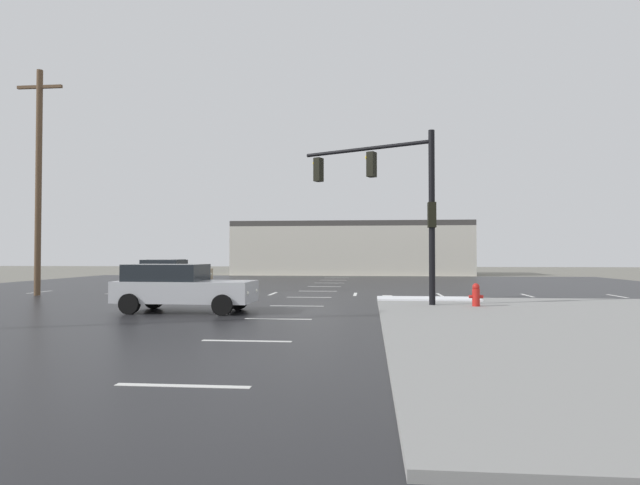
{
  "coord_description": "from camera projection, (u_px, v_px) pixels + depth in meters",
  "views": [
    {
      "loc": [
        2.7,
        -25.47,
        1.92
      ],
      "look_at": [
        -0.43,
        7.84,
        2.69
      ],
      "focal_mm": 29.74,
      "sensor_mm": 36.0,
      "label": 1
    }
  ],
  "objects": [
    {
      "name": "ground_plane",
      "position": [
        314.0,
        294.0,
        25.56
      ],
      "size": [
        120.0,
        120.0,
        0.0
      ],
      "primitive_type": "plane",
      "color": "slate"
    },
    {
      "name": "road_asphalt",
      "position": [
        314.0,
        294.0,
        25.56
      ],
      "size": [
        44.0,
        44.0,
        0.02
      ],
      "primitive_type": "cube",
      "color": "#232326",
      "rests_on": "ground_plane"
    },
    {
      "name": "snow_strip_curbside",
      "position": [
        428.0,
        299.0,
        21.11
      ],
      "size": [
        4.0,
        1.6,
        0.06
      ],
      "primitive_type": "cube",
      "color": "white",
      "rests_on": "sidewalk_corner"
    },
    {
      "name": "lane_markings",
      "position": [
        337.0,
        296.0,
        24.07
      ],
      "size": [
        36.15,
        36.15,
        0.01
      ],
      "color": "silver",
      "rests_on": "road_asphalt"
    },
    {
      "name": "traffic_signal_mast",
      "position": [
        394.0,
        191.0,
        19.64
      ],
      "size": [
        4.91,
        2.55,
        6.24
      ],
      "rotation": [
        0.0,
        0.0,
        2.69
      ],
      "color": "black",
      "rests_on": "sidewalk_corner"
    },
    {
      "name": "fire_hydrant",
      "position": [
        476.0,
        295.0,
        18.29
      ],
      "size": [
        0.48,
        0.26,
        0.79
      ],
      "color": "red",
      "rests_on": "sidewalk_corner"
    },
    {
      "name": "strip_building_background",
      "position": [
        352.0,
        249.0,
        51.91
      ],
      "size": [
        22.37,
        8.0,
        5.05
      ],
      "color": "beige",
      "rests_on": "ground_plane"
    },
    {
      "name": "sedan_silver",
      "position": [
        181.0,
        287.0,
        17.61
      ],
      "size": [
        4.58,
        2.12,
        1.58
      ],
      "rotation": [
        0.0,
        0.0,
        -0.03
      ],
      "color": "#B7BABF",
      "rests_on": "road_asphalt"
    },
    {
      "name": "sedan_green",
      "position": [
        170.0,
        270.0,
        36.68
      ],
      "size": [
        2.37,
        4.66,
        1.58
      ],
      "rotation": [
        0.0,
        0.0,
        1.47
      ],
      "color": "#195933",
      "rests_on": "road_asphalt"
    },
    {
      "name": "sedan_tan",
      "position": [
        171.0,
        272.0,
        33.45
      ],
      "size": [
        4.66,
        2.38,
        1.58
      ],
      "rotation": [
        0.0,
        0.0,
        -0.1
      ],
      "color": "tan",
      "rests_on": "road_asphalt"
    },
    {
      "name": "utility_pole_mid",
      "position": [
        39.0,
        178.0,
        24.83
      ],
      "size": [
        2.2,
        0.28,
        10.63
      ],
      "color": "brown",
      "rests_on": "ground_plane"
    }
  ]
}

